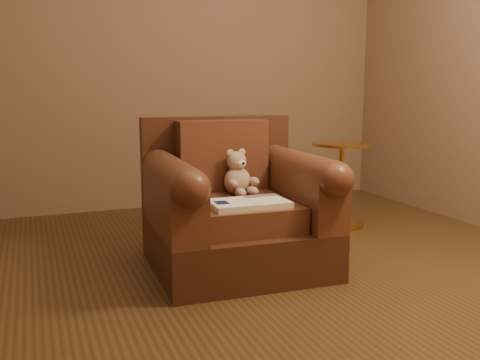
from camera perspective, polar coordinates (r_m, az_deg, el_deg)
name	(u,v)px	position (r m, az deg, el deg)	size (l,w,h in m)	color
floor	(253,284)	(2.82, 1.36, -11.05)	(4.00, 4.00, 0.00)	#4C341A
armchair	(235,210)	(3.02, -0.57, -3.23)	(0.96, 0.92, 0.83)	#422216
teddy_bear	(239,177)	(3.07, -0.14, 0.34)	(0.19, 0.22, 0.27)	tan
guidebook	(248,203)	(2.76, 0.91, -2.52)	(0.41, 0.25, 0.03)	beige
side_table	(341,181)	(3.96, 10.71, -0.15)	(0.44, 0.44, 0.61)	gold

